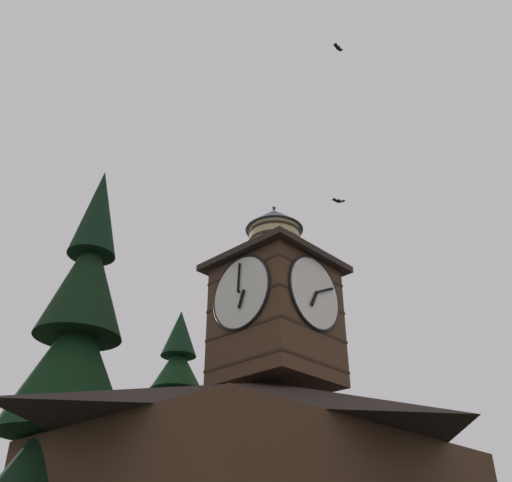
# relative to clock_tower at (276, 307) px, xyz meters

# --- Properties ---
(clock_tower) EXTENTS (4.37, 4.37, 7.60)m
(clock_tower) POSITION_rel_clock_tower_xyz_m (0.00, 0.00, 0.00)
(clock_tower) COLOR #4C3323
(clock_tower) RESTS_ON building_main
(pine_tree_behind) EXTENTS (4.96, 4.96, 11.95)m
(pine_tree_behind) POSITION_rel_clock_tower_xyz_m (-0.60, -6.46, -4.75)
(pine_tree_behind) COLOR #473323
(pine_tree_behind) RESTS_ON ground_plane
(pine_tree_aside) EXTENTS (5.17, 5.17, 14.74)m
(pine_tree_aside) POSITION_rel_clock_tower_xyz_m (6.17, -3.17, -3.82)
(pine_tree_aside) COLOR #473323
(pine_tree_aside) RESTS_ON ground_plane
(moon) EXTENTS (2.19, 2.19, 2.19)m
(moon) POSITION_rel_clock_tower_xyz_m (-15.02, -27.46, 4.08)
(moon) COLOR silver
(flying_bird_high) EXTENTS (0.65, 0.48, 0.15)m
(flying_bird_high) POSITION_rel_clock_tower_xyz_m (-4.87, 0.00, 7.16)
(flying_bird_high) COLOR black
(flying_bird_low) EXTENTS (0.48, 0.19, 0.11)m
(flying_bird_low) POSITION_rel_clock_tower_xyz_m (1.31, 4.70, 9.27)
(flying_bird_low) COLOR black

